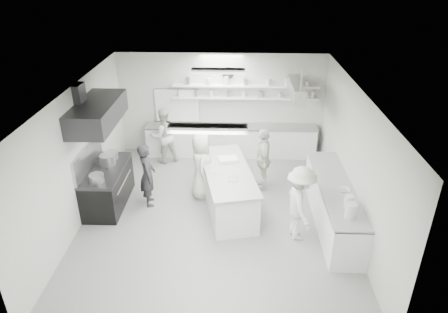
{
  "coord_description": "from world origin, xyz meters",
  "views": [
    {
      "loc": [
        0.47,
        -7.87,
        5.48
      ],
      "look_at": [
        0.18,
        0.6,
        1.23
      ],
      "focal_mm": 32.55,
      "sensor_mm": 36.0,
      "label": 1
    }
  ],
  "objects_px": {
    "back_counter": "(231,141)",
    "cook_stove": "(147,175)",
    "stove": "(108,187)",
    "prep_island": "(227,189)",
    "cook_back": "(164,135)",
    "right_counter": "(333,205)"
  },
  "relations": [
    {
      "from": "prep_island",
      "to": "cook_back",
      "type": "relative_size",
      "value": 1.56
    },
    {
      "from": "back_counter",
      "to": "cook_back",
      "type": "relative_size",
      "value": 3.04
    },
    {
      "from": "prep_island",
      "to": "cook_back",
      "type": "distance_m",
      "value": 3.0
    },
    {
      "from": "stove",
      "to": "prep_island",
      "type": "relative_size",
      "value": 0.7
    },
    {
      "from": "stove",
      "to": "cook_stove",
      "type": "height_order",
      "value": "cook_stove"
    },
    {
      "from": "back_counter",
      "to": "right_counter",
      "type": "distance_m",
      "value": 4.13
    },
    {
      "from": "cook_back",
      "to": "prep_island",
      "type": "bearing_deg",
      "value": 103.03
    },
    {
      "from": "stove",
      "to": "cook_back",
      "type": "distance_m",
      "value": 2.52
    },
    {
      "from": "cook_stove",
      "to": "cook_back",
      "type": "xyz_separation_m",
      "value": [
        0.01,
        2.25,
        0.03
      ]
    },
    {
      "from": "stove",
      "to": "cook_back",
      "type": "xyz_separation_m",
      "value": [
        0.98,
        2.29,
        0.37
      ]
    },
    {
      "from": "prep_island",
      "to": "right_counter",
      "type": "bearing_deg",
      "value": -25.66
    },
    {
      "from": "stove",
      "to": "right_counter",
      "type": "distance_m",
      "value": 5.28
    },
    {
      "from": "right_counter",
      "to": "cook_back",
      "type": "xyz_separation_m",
      "value": [
        -4.27,
        2.89,
        0.35
      ]
    },
    {
      "from": "stove",
      "to": "right_counter",
      "type": "bearing_deg",
      "value": -6.52
    },
    {
      "from": "cook_stove",
      "to": "cook_back",
      "type": "distance_m",
      "value": 2.25
    },
    {
      "from": "back_counter",
      "to": "cook_stove",
      "type": "distance_m",
      "value": 3.38
    },
    {
      "from": "cook_back",
      "to": "cook_stove",
      "type": "bearing_deg",
      "value": 63.53
    },
    {
      "from": "stove",
      "to": "cook_stove",
      "type": "distance_m",
      "value": 1.03
    },
    {
      "from": "prep_island",
      "to": "cook_stove",
      "type": "xyz_separation_m",
      "value": [
        -1.9,
        0.06,
        0.31
      ]
    },
    {
      "from": "right_counter",
      "to": "cook_back",
      "type": "bearing_deg",
      "value": 145.87
    },
    {
      "from": "stove",
      "to": "cook_back",
      "type": "relative_size",
      "value": 1.1
    },
    {
      "from": "prep_island",
      "to": "cook_stove",
      "type": "relative_size",
      "value": 1.63
    }
  ]
}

